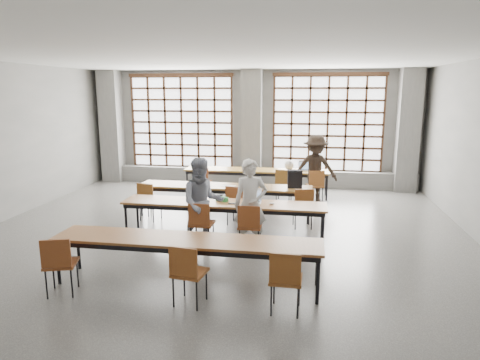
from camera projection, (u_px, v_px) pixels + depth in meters
name	position (u px, v px, depth m)	size (l,w,h in m)	color
floor	(215.00, 243.00, 8.21)	(11.00, 11.00, 0.00)	#51514E
ceiling	(212.00, 54.00, 7.50)	(11.00, 11.00, 0.00)	silver
wall_back	(253.00, 128.00, 13.17)	(10.00, 10.00, 0.00)	#61615E
wall_front	(10.00, 282.00, 2.54)	(10.00, 10.00, 0.00)	#61615E
column_left	(112.00, 127.00, 13.61)	(0.60, 0.55, 3.50)	#5C5C59
column_mid	(252.00, 129.00, 12.90)	(0.60, 0.55, 3.50)	#5C5C59
column_right	(408.00, 131.00, 12.19)	(0.60, 0.55, 3.50)	#5C5C59
window_left	(182.00, 122.00, 13.42)	(3.32, 0.12, 3.00)	white
window_right	(328.00, 124.00, 12.71)	(3.32, 0.12, 3.00)	white
sill_ledge	(252.00, 177.00, 13.28)	(9.80, 0.35, 0.50)	#5C5C59
desk_row_a	(257.00, 172.00, 11.87)	(4.00, 0.70, 0.73)	olive
desk_row_b	(225.00, 188.00, 9.86)	(4.00, 0.70, 0.73)	brown
desk_row_c	(224.00, 205.00, 8.38)	(4.00, 0.70, 0.73)	brown
desk_row_d	(187.00, 243.00, 6.32)	(4.00, 0.70, 0.73)	brown
chair_back_left	(202.00, 179.00, 11.51)	(0.42, 0.43, 0.88)	brown
chair_back_mid	(284.00, 182.00, 11.17)	(0.46, 0.47, 0.88)	brown
chair_back_right	(316.00, 183.00, 11.04)	(0.50, 0.50, 0.88)	brown
chair_mid_left	(148.00, 198.00, 9.53)	(0.49, 0.49, 0.88)	brown
chair_mid_centre	(236.00, 201.00, 9.22)	(0.50, 0.50, 0.88)	maroon
chair_mid_right	(303.00, 204.00, 8.99)	(0.48, 0.49, 0.88)	brown
chair_front_left	(201.00, 220.00, 7.85)	(0.43, 0.43, 0.88)	brown
chair_front_right	(250.00, 223.00, 7.71)	(0.43, 0.43, 0.88)	brown
chair_near_left	(59.00, 260.00, 6.00)	(0.52, 0.53, 0.88)	brown
chair_near_mid	(187.00, 269.00, 5.71)	(0.48, 0.48, 0.88)	brown
chair_near_right	(286.00, 276.00, 5.50)	(0.43, 0.43, 0.88)	brown
student_male	(251.00, 205.00, 7.77)	(0.61, 0.40, 1.67)	silver
student_female	(202.00, 203.00, 7.91)	(0.82, 0.64, 1.68)	#172245
student_back	(315.00, 169.00, 11.09)	(1.14, 0.66, 1.77)	black
laptop_front	(252.00, 199.00, 8.38)	(0.37, 0.31, 0.26)	silver
laptop_back	(305.00, 168.00, 11.74)	(0.41, 0.36, 0.26)	silver
mouse	(272.00, 204.00, 8.20)	(0.10, 0.06, 0.04)	white
green_box	(222.00, 199.00, 8.44)	(0.25, 0.09, 0.09)	#2B8539
phone	(232.00, 204.00, 8.24)	(0.13, 0.06, 0.01)	black
paper_sheet_a	(200.00, 184.00, 9.99)	(0.30, 0.21, 0.00)	white
paper_sheet_c	(229.00, 186.00, 9.83)	(0.30, 0.21, 0.00)	silver
backpack	(295.00, 179.00, 9.60)	(0.32, 0.20, 0.40)	black
plastic_bag	(289.00, 165.00, 11.74)	(0.26, 0.21, 0.29)	silver
red_pouch	(61.00, 260.00, 6.09)	(0.20, 0.08, 0.06)	#AF1E15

